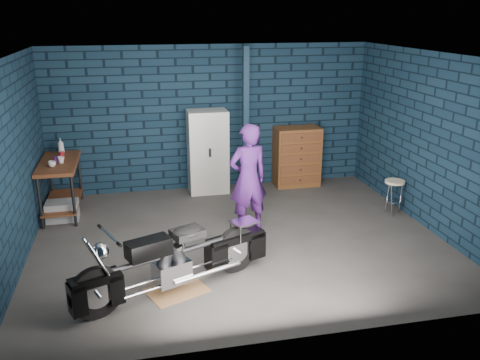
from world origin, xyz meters
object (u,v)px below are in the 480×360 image
at_px(person, 248,178).
at_px(shop_stool, 393,197).
at_px(motorcycle, 175,255).
at_px(tool_chest, 297,157).
at_px(workbench, 61,188).
at_px(storage_bin, 62,211).
at_px(locker, 208,152).

xyz_separation_m(person, shop_stool, (2.53, 0.11, -0.55)).
bearing_deg(person, motorcycle, 40.41).
bearing_deg(motorcycle, tool_chest, 29.91).
height_order(workbench, storage_bin, workbench).
bearing_deg(tool_chest, shop_stool, -58.10).
height_order(workbench, shop_stool, workbench).
bearing_deg(motorcycle, storage_bin, 98.89).
bearing_deg(locker, storage_bin, -160.95).
distance_m(motorcycle, locker, 3.64).
bearing_deg(locker, shop_stool, -32.03).
height_order(person, tool_chest, person).
relative_size(person, tool_chest, 1.47).
height_order(storage_bin, shop_stool, shop_stool).
bearing_deg(motorcycle, shop_stool, 1.73).
relative_size(locker, tool_chest, 1.35).
distance_m(motorcycle, tool_chest, 4.42).
height_order(motorcycle, person, person).
bearing_deg(locker, motorcycle, -105.03).
xyz_separation_m(motorcycle, shop_stool, (3.80, 1.72, -0.19)).
relative_size(workbench, locker, 0.90).
bearing_deg(locker, workbench, -167.52).
height_order(workbench, motorcycle, motorcycle).
relative_size(locker, shop_stool, 2.61).
height_order(storage_bin, locker, locker).
relative_size(motorcycle, shop_stool, 3.71).
relative_size(motorcycle, tool_chest, 1.91).
distance_m(person, storage_bin, 3.13).
distance_m(motorcycle, shop_stool, 4.17).
height_order(person, storage_bin, person).
bearing_deg(storage_bin, motorcycle, -58.45).
relative_size(person, shop_stool, 2.85).
xyz_separation_m(workbench, shop_stool, (5.43, -1.22, -0.16)).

